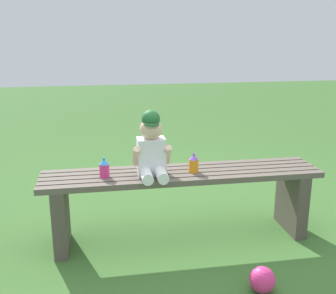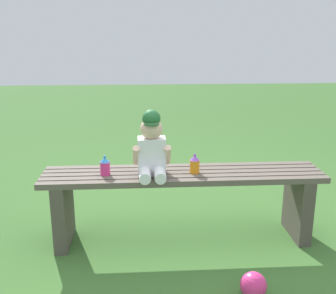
# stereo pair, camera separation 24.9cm
# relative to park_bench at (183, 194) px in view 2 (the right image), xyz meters

# --- Properties ---
(ground_plane) EXTENTS (16.00, 16.00, 0.00)m
(ground_plane) POSITION_rel_park_bench_xyz_m (0.00, -0.00, -0.31)
(ground_plane) COLOR #3D6B2D
(park_bench) EXTENTS (1.77, 0.34, 0.46)m
(park_bench) POSITION_rel_park_bench_xyz_m (0.00, 0.00, 0.00)
(park_bench) COLOR #60564C
(park_bench) RESTS_ON ground_plane
(child_figure) EXTENTS (0.23, 0.27, 0.40)m
(child_figure) POSITION_rel_park_bench_xyz_m (-0.20, -0.03, 0.33)
(child_figure) COLOR white
(child_figure) RESTS_ON park_bench
(sippy_cup_left) EXTENTS (0.06, 0.06, 0.12)m
(sippy_cup_left) POSITION_rel_park_bench_xyz_m (-0.48, -0.02, 0.21)
(sippy_cup_left) COLOR #E5337F
(sippy_cup_left) RESTS_ON park_bench
(sippy_cup_right) EXTENTS (0.06, 0.06, 0.12)m
(sippy_cup_right) POSITION_rel_park_bench_xyz_m (0.07, -0.02, 0.21)
(sippy_cup_right) COLOR orange
(sippy_cup_right) RESTS_ON park_bench
(toy_ball) EXTENTS (0.14, 0.14, 0.14)m
(toy_ball) POSITION_rel_park_bench_xyz_m (0.30, -0.64, -0.25)
(toy_ball) COLOR #E5337F
(toy_ball) RESTS_ON ground_plane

